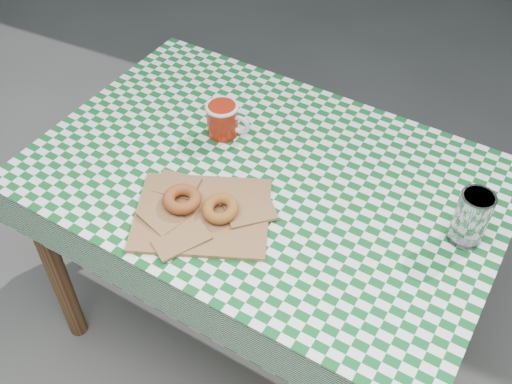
# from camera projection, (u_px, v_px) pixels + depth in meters

# --- Properties ---
(ground) EXTENTS (60.00, 60.00, 0.00)m
(ground) POSITION_uv_depth(u_px,v_px,m) (221.00, 311.00, 2.17)
(ground) COLOR #4B4B46
(ground) RESTS_ON ground
(table) EXTENTS (1.29, 0.92, 0.75)m
(table) POSITION_uv_depth(u_px,v_px,m) (263.00, 262.00, 1.86)
(table) COLOR #522F1C
(table) RESTS_ON ground
(tablecloth) EXTENTS (1.31, 0.94, 0.01)m
(tablecloth) POSITION_uv_depth(u_px,v_px,m) (264.00, 174.00, 1.59)
(tablecloth) COLOR #0D5720
(tablecloth) RESTS_ON table
(paper_bag) EXTENTS (0.40, 0.37, 0.02)m
(paper_bag) POSITION_uv_depth(u_px,v_px,m) (202.00, 213.00, 1.47)
(paper_bag) COLOR #936540
(paper_bag) RESTS_ON tablecloth
(bagel_front) EXTENTS (0.10, 0.10, 0.03)m
(bagel_front) POSITION_uv_depth(u_px,v_px,m) (182.00, 199.00, 1.47)
(bagel_front) COLOR #9D4820
(bagel_front) RESTS_ON paper_bag
(bagel_back) EXTENTS (0.11, 0.11, 0.03)m
(bagel_back) POSITION_uv_depth(u_px,v_px,m) (220.00, 209.00, 1.45)
(bagel_back) COLOR #A05221
(bagel_back) RESTS_ON paper_bag
(coffee_mug) EXTENTS (0.18, 0.18, 0.10)m
(coffee_mug) POSITION_uv_depth(u_px,v_px,m) (222.00, 120.00, 1.67)
(coffee_mug) COLOR maroon
(coffee_mug) RESTS_ON tablecloth
(drinking_glass) EXTENTS (0.08, 0.08, 0.14)m
(drinking_glass) POSITION_uv_depth(u_px,v_px,m) (471.00, 218.00, 1.38)
(drinking_glass) COLOR silver
(drinking_glass) RESTS_ON tablecloth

